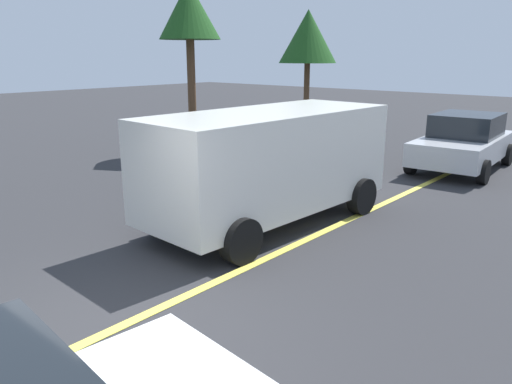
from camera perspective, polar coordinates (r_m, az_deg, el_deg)
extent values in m
plane|color=#2D2D30|center=(6.55, -14.99, -14.57)|extent=(80.00, 80.00, 0.00)
cube|color=#E0D14C|center=(8.38, 2.24, -7.12)|extent=(28.00, 0.16, 0.01)
cube|color=silver|center=(9.55, 1.53, 3.79)|extent=(5.28, 2.23, 1.82)
cube|color=black|center=(11.10, 8.80, 7.35)|extent=(0.24, 1.85, 0.80)
cylinder|color=black|center=(11.70, 3.64, 1.37)|extent=(0.77, 0.29, 0.76)
cylinder|color=black|center=(10.58, 11.98, -0.47)|extent=(0.77, 0.29, 0.76)
cylinder|color=black|center=(9.36, -10.40, -2.47)|extent=(0.77, 0.29, 0.76)
cylinder|color=black|center=(7.91, -1.71, -5.59)|extent=(0.77, 0.29, 0.76)
cube|color=#B7BABF|center=(15.55, 22.55, 4.71)|extent=(4.36, 2.17, 0.63)
cube|color=black|center=(15.66, 22.99, 7.09)|extent=(2.14, 1.80, 0.63)
cylinder|color=black|center=(14.02, 24.58, 2.10)|extent=(0.65, 0.26, 0.64)
cylinder|color=black|center=(14.52, 17.33, 3.23)|extent=(0.65, 0.26, 0.64)
cylinder|color=black|center=(16.80, 26.83, 3.85)|extent=(0.65, 0.26, 0.64)
cylinder|color=black|center=(17.22, 20.67, 4.76)|extent=(0.65, 0.26, 0.64)
cylinder|color=#513823|center=(16.76, -7.33, 10.61)|extent=(0.26, 0.26, 3.68)
cone|color=#1E4C1C|center=(16.75, -7.66, 19.88)|extent=(1.96, 1.96, 1.74)
cylinder|color=#513823|center=(21.48, 5.78, 10.62)|extent=(0.24, 0.24, 2.88)
cone|color=#1E4C1C|center=(21.42, 5.96, 17.29)|extent=(2.37, 2.37, 2.11)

